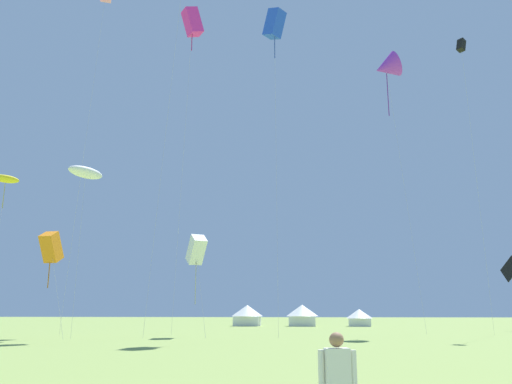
{
  "coord_description": "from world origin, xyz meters",
  "views": [
    {
      "loc": [
        4.38,
        -3.69,
        2.03
      ],
      "look_at": [
        0.0,
        32.0,
        10.28
      ],
      "focal_mm": 36.68,
      "sensor_mm": 36.0,
      "label": 1
    }
  ],
  "objects_px": {
    "kite_magenta_box": "(192,22)",
    "kite_blue_box": "(274,24)",
    "kite_purple_delta": "(386,67)",
    "kite_black_box": "(461,47)",
    "kite_black_diamond": "(510,269)",
    "kite_white_parafoil": "(86,173)",
    "festival_tent_center": "(302,314)",
    "kite_yellow_parafoil": "(6,179)",
    "kite_white_box": "(196,250)",
    "festival_tent_left": "(359,317)",
    "festival_tent_right": "(247,314)",
    "kite_orange_box": "(51,247)"
  },
  "relations": [
    {
      "from": "kite_orange_box",
      "to": "kite_white_box",
      "type": "relative_size",
      "value": 0.99
    },
    {
      "from": "kite_purple_delta",
      "to": "kite_white_parafoil",
      "type": "distance_m",
      "value": 33.5
    },
    {
      "from": "kite_purple_delta",
      "to": "kite_magenta_box",
      "type": "xyz_separation_m",
      "value": [
        -20.33,
        -5.46,
        3.67
      ]
    },
    {
      "from": "kite_blue_box",
      "to": "festival_tent_center",
      "type": "xyz_separation_m",
      "value": [
        0.97,
        32.43,
        -27.33
      ]
    },
    {
      "from": "kite_magenta_box",
      "to": "kite_black_box",
      "type": "relative_size",
      "value": 1.14
    },
    {
      "from": "kite_white_parafoil",
      "to": "festival_tent_center",
      "type": "relative_size",
      "value": 3.01
    },
    {
      "from": "kite_purple_delta",
      "to": "kite_black_box",
      "type": "bearing_deg",
      "value": -23.25
    },
    {
      "from": "kite_purple_delta",
      "to": "festival_tent_right",
      "type": "relative_size",
      "value": 6.45
    },
    {
      "from": "festival_tent_right",
      "to": "kite_white_parafoil",
      "type": "bearing_deg",
      "value": -102.89
    },
    {
      "from": "festival_tent_right",
      "to": "festival_tent_center",
      "type": "xyz_separation_m",
      "value": [
        8.02,
        0.0,
        0.02
      ]
    },
    {
      "from": "kite_white_box",
      "to": "festival_tent_center",
      "type": "relative_size",
      "value": 1.84
    },
    {
      "from": "kite_yellow_parafoil",
      "to": "kite_black_box",
      "type": "bearing_deg",
      "value": 4.32
    },
    {
      "from": "kite_blue_box",
      "to": "kite_yellow_parafoil",
      "type": "bearing_deg",
      "value": 175.96
    },
    {
      "from": "kite_purple_delta",
      "to": "kite_black_box",
      "type": "relative_size",
      "value": 1.02
    },
    {
      "from": "kite_white_box",
      "to": "kite_white_parafoil",
      "type": "height_order",
      "value": "kite_white_parafoil"
    },
    {
      "from": "kite_black_box",
      "to": "festival_tent_center",
      "type": "relative_size",
      "value": 6.27
    },
    {
      "from": "kite_blue_box",
      "to": "kite_black_diamond",
      "type": "bearing_deg",
      "value": 33.63
    },
    {
      "from": "kite_yellow_parafoil",
      "to": "kite_black_diamond",
      "type": "bearing_deg",
      "value": 15.62
    },
    {
      "from": "kite_yellow_parafoil",
      "to": "kite_blue_box",
      "type": "xyz_separation_m",
      "value": [
        27.25,
        -1.92,
        14.06
      ]
    },
    {
      "from": "kite_white_parafoil",
      "to": "festival_tent_center",
      "type": "xyz_separation_m",
      "value": [
        16.57,
        37.34,
        -11.74
      ]
    },
    {
      "from": "kite_black_diamond",
      "to": "kite_magenta_box",
      "type": "distance_m",
      "value": 43.98
    },
    {
      "from": "kite_black_box",
      "to": "kite_purple_delta",
      "type": "bearing_deg",
      "value": 156.75
    },
    {
      "from": "kite_white_box",
      "to": "festival_tent_right",
      "type": "height_order",
      "value": "kite_white_box"
    },
    {
      "from": "kite_yellow_parafoil",
      "to": "kite_orange_box",
      "type": "height_order",
      "value": "kite_yellow_parafoil"
    },
    {
      "from": "kite_purple_delta",
      "to": "kite_white_parafoil",
      "type": "relative_size",
      "value": 2.12
    },
    {
      "from": "kite_black_box",
      "to": "festival_tent_center",
      "type": "distance_m",
      "value": 41.82
    },
    {
      "from": "kite_white_box",
      "to": "kite_white_parafoil",
      "type": "relative_size",
      "value": 0.61
    },
    {
      "from": "kite_white_parafoil",
      "to": "festival_tent_left",
      "type": "xyz_separation_m",
      "value": [
        24.66,
        37.34,
        -12.08
      ]
    },
    {
      "from": "kite_purple_delta",
      "to": "festival_tent_right",
      "type": "distance_m",
      "value": 40.12
    },
    {
      "from": "kite_magenta_box",
      "to": "kite_yellow_parafoil",
      "type": "relative_size",
      "value": 2.14
    },
    {
      "from": "kite_black_diamond",
      "to": "kite_yellow_parafoil",
      "type": "bearing_deg",
      "value": -164.38
    },
    {
      "from": "kite_black_box",
      "to": "kite_white_box",
      "type": "distance_m",
      "value": 33.62
    },
    {
      "from": "kite_yellow_parafoil",
      "to": "kite_blue_box",
      "type": "height_order",
      "value": "kite_blue_box"
    },
    {
      "from": "kite_black_diamond",
      "to": "kite_white_box",
      "type": "distance_m",
      "value": 36.13
    },
    {
      "from": "kite_black_box",
      "to": "kite_orange_box",
      "type": "xyz_separation_m",
      "value": [
        -36.61,
        -10.4,
        -21.1
      ]
    },
    {
      "from": "kite_yellow_parafoil",
      "to": "kite_white_parafoil",
      "type": "xyz_separation_m",
      "value": [
        11.65,
        -6.83,
        -1.53
      ]
    },
    {
      "from": "kite_blue_box",
      "to": "kite_white_parafoil",
      "type": "distance_m",
      "value": 22.6
    },
    {
      "from": "kite_black_box",
      "to": "kite_yellow_parafoil",
      "type": "xyz_separation_m",
      "value": [
        -45.83,
        -3.46,
        -13.32
      ]
    },
    {
      "from": "kite_purple_delta",
      "to": "kite_orange_box",
      "type": "xyz_separation_m",
      "value": [
        -29.48,
        -13.47,
        -20.81
      ]
    },
    {
      "from": "kite_blue_box",
      "to": "festival_tent_right",
      "type": "bearing_deg",
      "value": 102.28
    },
    {
      "from": "kite_white_box",
      "to": "festival_tent_right",
      "type": "xyz_separation_m",
      "value": [
        -0.2,
        33.48,
        -5.58
      ]
    },
    {
      "from": "kite_black_diamond",
      "to": "kite_black_box",
      "type": "bearing_deg",
      "value": -119.12
    },
    {
      "from": "kite_white_parafoil",
      "to": "festival_tent_left",
      "type": "bearing_deg",
      "value": 56.56
    },
    {
      "from": "kite_black_diamond",
      "to": "kite_blue_box",
      "type": "xyz_separation_m",
      "value": [
        -24.75,
        -16.46,
        22.31
      ]
    },
    {
      "from": "kite_magenta_box",
      "to": "kite_blue_box",
      "type": "height_order",
      "value": "kite_magenta_box"
    },
    {
      "from": "kite_magenta_box",
      "to": "kite_black_box",
      "type": "xyz_separation_m",
      "value": [
        27.46,
        2.39,
        -3.37
      ]
    },
    {
      "from": "kite_yellow_parafoil",
      "to": "festival_tent_left",
      "type": "bearing_deg",
      "value": 40.04
    },
    {
      "from": "kite_black_box",
      "to": "festival_tent_right",
      "type": "relative_size",
      "value": 6.34
    },
    {
      "from": "kite_orange_box",
      "to": "kite_blue_box",
      "type": "relative_size",
      "value": 0.28
    },
    {
      "from": "kite_purple_delta",
      "to": "kite_black_box",
      "type": "height_order",
      "value": "kite_purple_delta"
    }
  ]
}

